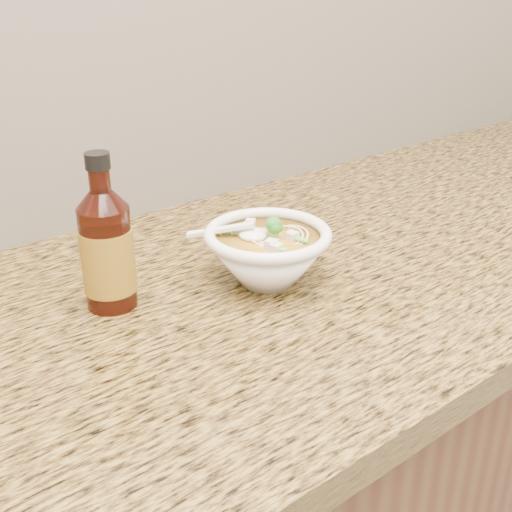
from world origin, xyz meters
TOP-DOWN VIEW (x-y plane):
  - counter_slab at (0.00, 1.68)m, footprint 4.00×0.68m
  - soup_bowl at (0.14, 1.65)m, footprint 0.17×0.17m
  - hot_sauce_bottle at (-0.06, 1.73)m, footprint 0.07×0.07m

SIDE VIEW (x-z plane):
  - counter_slab at x=0.00m, z-range 0.86..0.90m
  - soup_bowl at x=0.14m, z-range 0.89..0.99m
  - hot_sauce_bottle at x=-0.06m, z-range 0.88..1.08m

